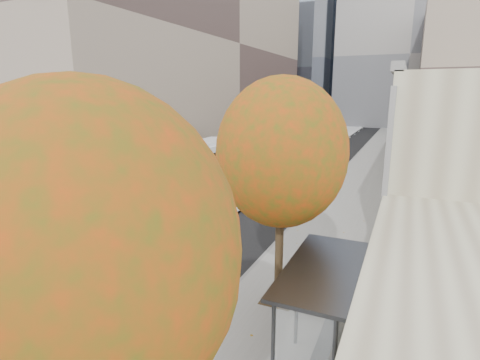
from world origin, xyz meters
The scene contains 11 objects.
bus_platform centered at (-3.88, 35.00, 0.07)m, with size 4.25×150.00×0.15m, color silver.
sidewalk centered at (4.12, 35.00, 0.04)m, with size 4.75×150.00×0.08m, color gray.
building_tan centered at (15.50, 64.00, 4.00)m, with size 18.00×92.00×8.00m, color gray.
building_midrise centered at (-22.50, 41.00, 12.50)m, with size 24.00×46.00×25.00m, color gray.
building_far_block centered at (6.00, 96.00, 15.00)m, with size 30.00×18.00×30.00m, color gray.
bus_shelter centered at (5.69, 10.96, 2.19)m, with size 1.90×4.40×2.53m.
tree_b centered at (3.60, 5.00, 5.04)m, with size 4.00×4.00×6.97m.
tree_c centered at (3.60, 13.00, 5.25)m, with size 4.20×4.20×7.28m.
bus_far centered at (-7.29, 23.07, 1.77)m, with size 3.20×19.48×3.24m.
cyclist centered at (0.10, 10.01, 0.74)m, with size 0.68×1.61×1.99m.
distant_car centered at (-6.92, 58.48, 0.63)m, with size 1.49×3.69×1.26m, color white.
Camera 1 is at (7.23, 1.71, 7.09)m, focal length 28.00 mm.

